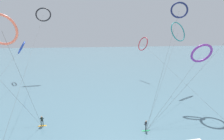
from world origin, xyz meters
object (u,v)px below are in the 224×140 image
(surfer_amber, at_px, (42,122))
(kite_navy, at_px, (179,10))
(kite_teal, at_px, (178,32))
(kite_crimson, at_px, (143,44))
(surfer_emerald, at_px, (146,126))
(kite_violet, at_px, (201,53))
(kite_coral, at_px, (2,30))
(kite_cobalt, at_px, (21,48))
(kite_charcoal, at_px, (43,15))

(surfer_amber, xyz_separation_m, kite_navy, (28.00, 9.26, 18.94))
(kite_teal, xyz_separation_m, kite_crimson, (-4.83, 12.84, -3.76))
(surfer_emerald, bearing_deg, kite_violet, -42.25)
(surfer_emerald, height_order, kite_violet, kite_violet)
(kite_violet, bearing_deg, surfer_emerald, 30.44)
(kite_crimson, bearing_deg, surfer_amber, -60.01)
(surfer_amber, distance_m, kite_coral, 15.05)
(kite_teal, xyz_separation_m, kite_coral, (-34.63, -20.07, -0.25))
(kite_navy, xyz_separation_m, kite_crimson, (-0.85, 19.46, -8.24))
(kite_cobalt, distance_m, kite_coral, 38.63)
(kite_navy, xyz_separation_m, kite_violet, (1.07, -7.09, -8.76))
(kite_navy, distance_m, kite_crimson, 21.15)
(surfer_amber, distance_m, kite_cobalt, 36.43)
(surfer_emerald, xyz_separation_m, kite_navy, (12.17, 13.62, 18.94))
(kite_navy, height_order, kite_charcoal, kite_charcoal)
(kite_navy, height_order, kite_teal, kite_navy)
(surfer_amber, bearing_deg, kite_cobalt, 112.29)
(kite_crimson, bearing_deg, surfer_emerald, -35.52)
(surfer_amber, xyz_separation_m, kite_coral, (-2.65, -4.19, 14.21))
(kite_cobalt, height_order, kite_violet, kite_violet)
(kite_cobalt, bearing_deg, surfer_emerald, 17.81)
(surfer_emerald, distance_m, kite_cobalt, 47.59)
(kite_charcoal, height_order, kite_crimson, kite_charcoal)
(surfer_emerald, relative_size, kite_teal, 0.08)
(kite_cobalt, distance_m, kite_charcoal, 12.91)
(kite_charcoal, bearing_deg, surfer_amber, -83.78)
(kite_coral, bearing_deg, surfer_emerald, -171.71)
(kite_charcoal, bearing_deg, kite_navy, -40.75)
(kite_navy, xyz_separation_m, kite_cobalt, (-39.98, 23.76, -9.26))
(kite_navy, relative_size, kite_violet, 1.40)
(kite_coral, bearing_deg, kite_navy, -147.48)
(kite_teal, bearing_deg, kite_charcoal, 127.13)
(surfer_amber, bearing_deg, kite_teal, 28.76)
(kite_cobalt, xyz_separation_m, kite_charcoal, (6.84, 2.92, 10.55))
(surfer_emerald, relative_size, kite_crimson, 0.04)
(kite_charcoal, bearing_deg, kite_teal, -30.30)
(surfer_emerald, bearing_deg, kite_navy, -20.31)
(kite_cobalt, relative_size, kite_teal, 2.13)
(kite_violet, bearing_deg, kite_cobalt, -32.76)
(kite_crimson, height_order, kite_coral, kite_coral)
(kite_cobalt, bearing_deg, kite_coral, -4.76)
(surfer_amber, relative_size, kite_violet, 0.11)
(kite_charcoal, relative_size, kite_teal, 2.19)
(surfer_amber, height_order, kite_violet, kite_violet)
(kite_teal, bearing_deg, kite_navy, -145.49)
(kite_coral, bearing_deg, kite_crimson, -123.34)
(surfer_amber, bearing_deg, kite_charcoal, 100.49)
(kite_crimson, bearing_deg, kite_cobalt, -112.89)
(kite_cobalt, relative_size, kite_coral, 2.81)
(kite_coral, xyz_separation_m, kite_violet, (31.72, 6.36, -4.03))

